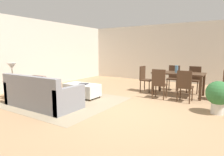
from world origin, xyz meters
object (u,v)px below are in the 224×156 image
table_lamp (12,67)px  book_on_ottoman (84,84)px  ottoman_table (82,90)px  side_table (13,85)px  couch (42,96)px  dining_chair_far_left (173,76)px  dining_chair_head_west (145,77)px  vase_centerpiece (176,69)px  dining_chair_near_right (185,84)px  potted_plant (218,95)px  dining_chair_near_left (159,82)px  dining_chair_head_east (220,83)px  dining_table (178,76)px  dining_chair_far_right (194,78)px

table_lamp → book_on_ottoman: 2.17m
ottoman_table → side_table: size_ratio=1.91×
couch → dining_chair_far_left: (2.36, 4.07, 0.23)m
couch → dining_chair_far_left: bearing=59.9°
dining_chair_head_west → book_on_ottoman: bearing=-123.3°
ottoman_table → side_table: 2.06m
table_lamp → vase_centerpiece: (4.01, 3.19, -0.12)m
vase_centerpiece → dining_chair_near_right: bearing=-60.9°
potted_plant → dining_chair_head_west: bearing=149.7°
dining_chair_near_left → dining_chair_head_west: same height
side_table → dining_chair_head_west: size_ratio=0.64×
side_table → table_lamp: 0.54m
dining_chair_head_east → vase_centerpiece: bearing=179.8°
ottoman_table → dining_chair_near_left: size_ratio=1.22×
side_table → dining_table: 5.19m
side_table → dining_chair_head_west: dining_chair_head_west is taller
vase_centerpiece → potted_plant: vase_centerpiece is taller
dining_chair_near_right → book_on_ottoman: dining_chair_near_right is taller
couch → book_on_ottoman: (0.32, 1.31, 0.16)m
dining_chair_head_east → potted_plant: bearing=-87.7°
couch → book_on_ottoman: bearing=76.1°
table_lamp → dining_chair_near_right: (4.44, 2.41, -0.48)m
dining_chair_head_east → vase_centerpiece: vase_centerpiece is taller
potted_plant → couch: bearing=-155.6°
ottoman_table → dining_chair_head_east: (3.70, 1.87, 0.27)m
table_lamp → dining_chair_head_east: 6.17m
couch → dining_chair_far_right: dining_chair_far_right is taller
couch → dining_chair_head_east: (3.92, 3.21, 0.23)m
table_lamp → dining_chair_far_right: 5.99m
couch → dining_table: size_ratio=1.32×
dining_chair_near_left → dining_chair_head_east: (1.57, 0.77, 0.00)m
dining_chair_far_right → dining_chair_near_right: bearing=-89.8°
couch → dining_chair_near_left: (2.36, 2.44, 0.23)m
ottoman_table → dining_chair_far_left: (2.14, 2.73, 0.27)m
table_lamp → book_on_ottoman: table_lamp is taller
side_table → potted_plant: potted_plant is taller
dining_chair_near_right → dining_chair_head_east: 1.13m
dining_chair_near_left → couch: bearing=-134.0°
vase_centerpiece → potted_plant: 1.98m
couch → vase_centerpiece: 4.22m
ottoman_table → dining_chair_head_east: dining_chair_head_east is taller
side_table → dining_chair_near_left: 4.42m
couch → dining_chair_head_east: dining_chair_head_east is taller
couch → dining_chair_far_left: dining_chair_far_left is taller
ottoman_table → dining_chair_far_right: size_ratio=1.22×
side_table → dining_table: bearing=38.3°
side_table → dining_chair_far_right: (4.44, 3.99, 0.06)m
dining_chair_far_left → dining_chair_head_east: bearing=-28.7°
side_table → vase_centerpiece: (4.01, 3.19, 0.42)m
vase_centerpiece → side_table: bearing=-141.5°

